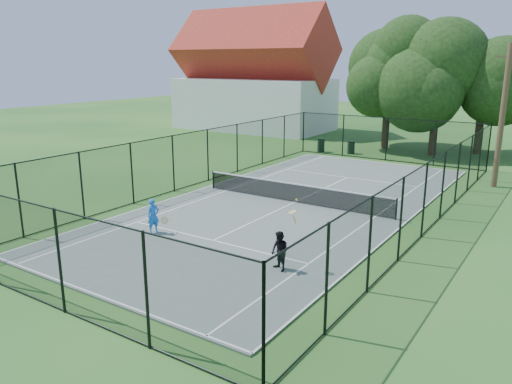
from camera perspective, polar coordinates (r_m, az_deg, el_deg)
The scene contains 13 objects.
ground at distance 24.33m, azimuth 4.42°, elevation -1.32°, with size 120.00×120.00×0.00m, color #1F541D.
tennis_court at distance 24.32m, azimuth 4.42°, elevation -1.25°, with size 11.00×24.00×0.06m, color #58685F.
tennis_net at distance 24.18m, azimuth 4.45°, elevation -0.00°, with size 10.08×0.08×0.95m.
fence at distance 23.96m, azimuth 4.49°, elevation 2.13°, with size 13.10×26.10×3.00m.
tree_near_left at distance 40.67m, azimuth 14.97°, elevation 12.72°, with size 7.01×7.01×9.15m.
tree_near_mid at distance 38.60m, azimuth 20.09°, elevation 11.69°, with size 6.51×6.51×8.52m.
tree_near_right at distance 40.36m, azimuth 24.65°, elevation 11.22°, with size 5.88×5.88×8.12m.
building at distance 51.07m, azimuth -0.25°, elevation 12.73°, with size 15.30×8.15×11.87m.
trash_bin_left at distance 38.45m, azimuth 7.44°, elevation 5.34°, with size 0.58×0.58×1.03m.
trash_bin_right at distance 38.02m, azimuth 10.81°, elevation 5.05°, with size 0.58×0.58×0.96m.
utility_pole at distance 29.87m, azimuth 26.33°, elevation 7.78°, with size 1.40×0.30×7.63m.
player_blue at distance 20.24m, azimuth -11.64°, elevation -2.71°, with size 0.82×0.59×1.39m.
player_black at distance 16.34m, azimuth 2.73°, elevation -6.76°, with size 0.79×0.85×2.40m.
Camera 1 is at (11.26, -20.50, 6.71)m, focal length 35.00 mm.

